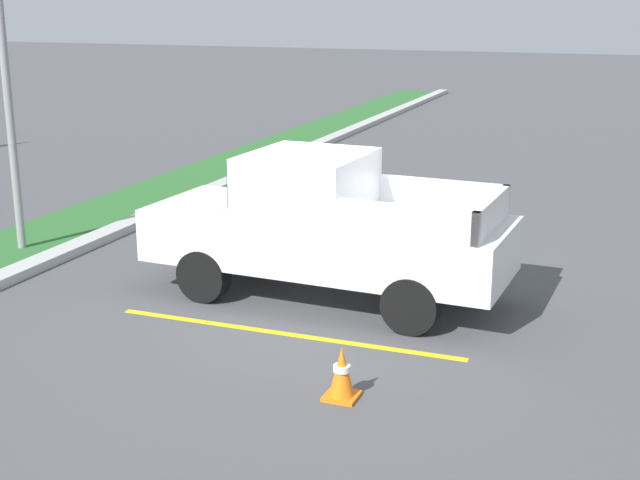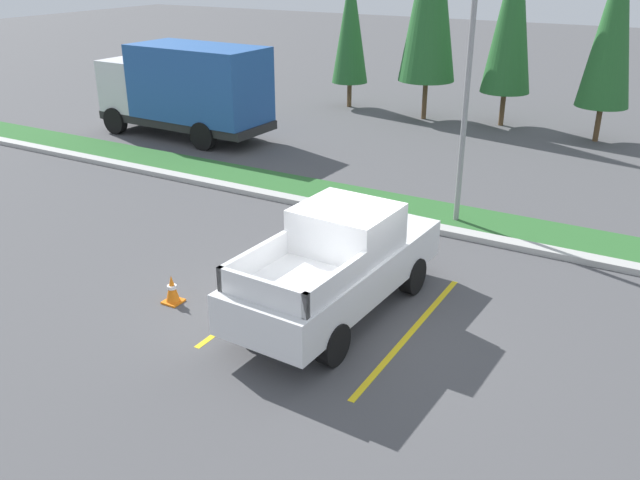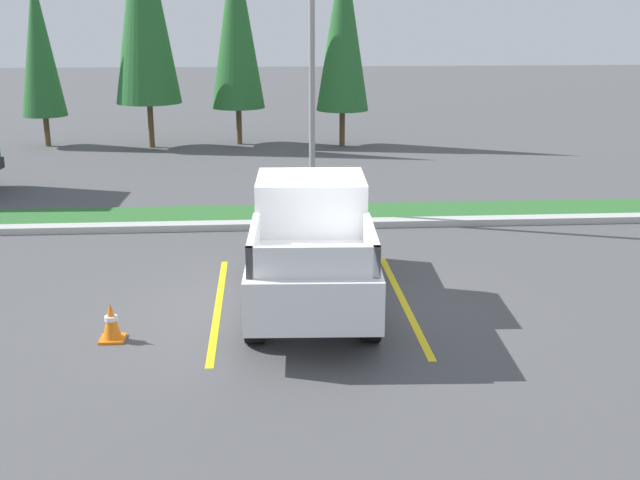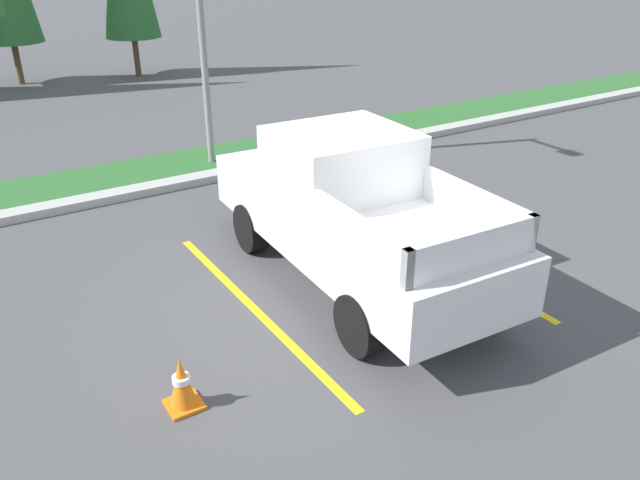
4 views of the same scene
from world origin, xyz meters
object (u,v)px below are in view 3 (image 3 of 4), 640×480
object	(u,v)px
street_light	(312,51)
cypress_tree_leftmost	(39,45)
pickup_truck_main	(311,243)
cypress_tree_right_inner	(343,26)
traffic_cone	(111,322)
cypress_tree_center	(236,22)

from	to	relation	value
street_light	cypress_tree_leftmost	world-z (taller)	street_light
pickup_truck_main	cypress_tree_right_inner	distance (m)	16.45
cypress_tree_leftmost	traffic_cone	world-z (taller)	cypress_tree_leftmost
pickup_truck_main	cypress_tree_leftmost	distance (m)	18.97
cypress_tree_center	traffic_cone	world-z (taller)	cypress_tree_center
street_light	cypress_tree_center	distance (m)	11.34
street_light	cypress_tree_center	size ratio (longest dim) A/B	0.89
cypress_tree_leftmost	traffic_cone	distance (m)	19.20
street_light	cypress_tree_leftmost	xyz separation A→B (m)	(-8.96, 11.19, -0.29)
pickup_truck_main	cypress_tree_center	distance (m)	17.09
street_light	traffic_cone	bearing A→B (deg)	-116.36
street_light	cypress_tree_leftmost	distance (m)	14.34
cypress_tree_center	traffic_cone	size ratio (longest dim) A/B	12.37
cypress_tree_leftmost	cypress_tree_right_inner	bearing A→B (deg)	-3.90
pickup_truck_main	cypress_tree_leftmost	size ratio (longest dim) A/B	0.87
pickup_truck_main	cypress_tree_leftmost	xyz separation A→B (m)	(-8.58, 16.73, 2.54)
cypress_tree_right_inner	traffic_cone	xyz separation A→B (m)	(-5.15, -17.36, -3.95)
pickup_truck_main	cypress_tree_right_inner	xyz separation A→B (m)	(2.11, 16.00, 3.20)
pickup_truck_main	cypress_tree_right_inner	size ratio (longest dim) A/B	0.74
pickup_truck_main	cypress_tree_leftmost	bearing A→B (deg)	117.16
cypress_tree_leftmost	street_light	bearing A→B (deg)	-51.34
pickup_truck_main	street_light	world-z (taller)	street_light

